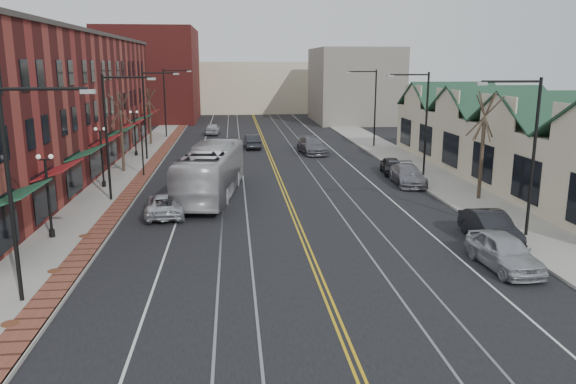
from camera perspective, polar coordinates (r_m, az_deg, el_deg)
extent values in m
plane|color=black|center=(22.55, 3.78, -10.09)|extent=(160.00, 160.00, 0.00)
cube|color=gray|center=(42.26, -17.10, 0.45)|extent=(4.00, 120.00, 0.15)
cube|color=gray|center=(44.19, 15.03, 1.11)|extent=(4.00, 120.00, 0.15)
cube|color=maroon|center=(50.04, -23.91, 8.08)|extent=(10.00, 50.00, 11.00)
cube|color=beige|center=(46.26, 22.18, 3.91)|extent=(8.00, 36.00, 4.60)
cube|color=maroon|center=(91.34, -13.76, 11.48)|extent=(14.00, 18.00, 14.00)
cube|color=beige|center=(105.60, -3.77, 10.61)|extent=(22.00, 14.00, 9.00)
cube|color=slate|center=(87.49, 6.72, 10.72)|extent=(12.00, 16.00, 11.00)
cylinder|color=black|center=(22.47, -26.38, -0.41)|extent=(0.16, 0.16, 8.00)
cylinder|color=black|center=(21.49, -23.62, 9.58)|extent=(3.00, 0.12, 0.12)
cube|color=#999999|center=(21.09, -19.66, 9.59)|extent=(0.50, 0.25, 0.15)
cylinder|color=black|center=(37.62, -17.94, 5.22)|extent=(0.16, 0.16, 8.00)
cylinder|color=black|center=(37.05, -16.05, 11.14)|extent=(3.00, 0.12, 0.12)
cube|color=#999999|center=(36.81, -13.70, 11.11)|extent=(0.50, 0.25, 0.15)
cylinder|color=black|center=(53.27, -14.36, 7.55)|extent=(0.16, 0.16, 8.00)
cylinder|color=black|center=(52.87, -12.96, 11.72)|extent=(3.00, 0.12, 0.12)
cube|color=#999999|center=(52.70, -11.30, 11.68)|extent=(0.50, 0.25, 0.15)
cylinder|color=black|center=(69.08, -12.40, 8.81)|extent=(0.16, 0.16, 8.00)
cylinder|color=black|center=(68.77, -11.29, 12.01)|extent=(3.00, 0.12, 0.12)
cube|color=#999999|center=(68.65, -10.01, 11.98)|extent=(0.50, 0.25, 0.15)
cylinder|color=black|center=(30.76, 23.66, 3.14)|extent=(0.16, 0.16, 8.00)
cylinder|color=black|center=(29.70, 21.76, 10.39)|extent=(3.00, 0.12, 0.12)
cube|color=#999999|center=(29.06, 19.07, 10.36)|extent=(0.50, 0.25, 0.15)
cylinder|color=black|center=(45.26, 13.85, 6.68)|extent=(0.16, 0.16, 8.00)
cylinder|color=black|center=(44.55, 12.26, 11.57)|extent=(3.00, 0.12, 0.12)
cube|color=#999999|center=(44.12, 10.36, 11.51)|extent=(0.50, 0.25, 0.15)
cylinder|color=black|center=(60.52, 8.84, 8.40)|extent=(0.16, 0.16, 8.00)
cylinder|color=black|center=(59.99, 7.55, 12.04)|extent=(3.00, 0.12, 0.12)
cube|color=#999999|center=(59.68, 6.11, 11.98)|extent=(0.50, 0.25, 0.15)
cylinder|color=black|center=(31.12, -22.85, -3.87)|extent=(0.28, 0.28, 0.40)
cylinder|color=black|center=(30.68, -23.14, -0.65)|extent=(0.14, 0.14, 4.00)
cube|color=black|center=(30.31, -23.47, 3.03)|extent=(0.60, 0.06, 0.06)
sphere|color=white|center=(30.38, -24.04, 3.29)|extent=(0.24, 0.24, 0.24)
sphere|color=white|center=(30.19, -22.96, 3.33)|extent=(0.24, 0.24, 0.24)
cylinder|color=black|center=(42.37, -18.19, 0.79)|extent=(0.28, 0.28, 0.40)
cylinder|color=black|center=(42.05, -18.36, 3.19)|extent=(0.14, 0.14, 4.00)
cube|color=black|center=(41.78, -18.56, 5.89)|extent=(0.60, 0.06, 0.06)
sphere|color=white|center=(41.83, -18.97, 6.07)|extent=(0.24, 0.24, 0.24)
sphere|color=white|center=(41.70, -18.17, 6.11)|extent=(0.24, 0.24, 0.24)
cylinder|color=black|center=(55.89, -15.17, 3.81)|extent=(0.28, 0.28, 0.40)
cylinder|color=black|center=(55.65, -15.27, 5.64)|extent=(0.14, 0.14, 4.00)
cube|color=black|center=(55.45, -15.40, 7.69)|extent=(0.60, 0.06, 0.06)
sphere|color=white|center=(55.48, -15.72, 7.83)|extent=(0.24, 0.24, 0.24)
sphere|color=white|center=(55.38, -15.10, 7.86)|extent=(0.24, 0.24, 0.24)
cylinder|color=#382B21|center=(47.73, -16.51, 4.96)|extent=(0.24, 0.24, 4.90)
cylinder|color=#382B21|center=(47.47, -16.71, 8.00)|extent=(0.58, 1.37, 2.90)
cylinder|color=#382B21|center=(47.47, -16.71, 8.00)|extent=(1.60, 0.66, 2.78)
cylinder|color=#382B21|center=(47.47, -16.71, 8.00)|extent=(0.53, 1.23, 2.96)
cylinder|color=#382B21|center=(47.47, -16.71, 8.00)|extent=(1.69, 1.03, 2.64)
cylinder|color=#382B21|center=(47.47, -16.71, 8.00)|extent=(1.78, 1.29, 2.48)
cylinder|color=#382B21|center=(63.43, -13.85, 6.82)|extent=(0.24, 0.24, 4.55)
cylinder|color=#382B21|center=(63.23, -13.96, 8.96)|extent=(0.55, 1.28, 2.69)
cylinder|color=#382B21|center=(63.23, -13.96, 8.96)|extent=(1.49, 0.62, 2.58)
cylinder|color=#382B21|center=(63.23, -13.96, 8.96)|extent=(0.50, 1.15, 2.75)
cylinder|color=#382B21|center=(63.23, -13.96, 8.96)|extent=(1.57, 0.97, 2.45)
cylinder|color=#382B21|center=(63.23, -13.96, 8.96)|extent=(1.66, 1.20, 2.30)
cylinder|color=#382B21|center=(38.46, 19.06, 3.22)|extent=(0.24, 0.24, 5.25)
cylinder|color=#382B21|center=(38.12, 19.36, 7.25)|extent=(0.61, 1.46, 3.10)
cylinder|color=#382B21|center=(38.12, 19.36, 7.25)|extent=(1.70, 0.70, 2.97)
cylinder|color=#382B21|center=(38.12, 19.36, 7.25)|extent=(0.56, 1.31, 3.17)
cylinder|color=#382B21|center=(38.12, 19.36, 7.25)|extent=(1.80, 1.10, 2.82)
cylinder|color=#382B21|center=(38.12, 19.36, 7.25)|extent=(1.90, 1.37, 2.65)
cylinder|color=#592D19|center=(21.80, -26.40, -11.88)|extent=(0.60, 0.60, 0.02)
cylinder|color=#592D19|center=(26.17, -22.60, -7.40)|extent=(0.60, 0.60, 0.02)
cylinder|color=#592D19|center=(30.73, -19.96, -4.20)|extent=(0.60, 0.60, 0.02)
cylinder|color=black|center=(45.58, -14.55, 3.64)|extent=(0.12, 0.12, 3.20)
imported|color=black|center=(45.34, -14.67, 5.82)|extent=(0.18, 0.15, 0.90)
imported|color=silver|center=(37.93, -7.80, 2.06)|extent=(4.54, 12.60, 3.43)
imported|color=silver|center=(33.89, -12.34, -1.26)|extent=(2.54, 4.93, 1.33)
imported|color=#ADB0B4|center=(26.42, 21.10, -5.65)|extent=(2.06, 4.66, 1.56)
imported|color=black|center=(30.04, 19.85, -3.38)|extent=(1.69, 4.66, 1.53)
imported|color=slate|center=(42.41, 12.05, 1.70)|extent=(2.32, 5.15, 1.46)
imported|color=black|center=(46.31, 10.52, 2.61)|extent=(1.96, 4.03, 1.33)
imported|color=#232429|center=(59.52, -3.63, 5.15)|extent=(1.75, 4.52, 1.47)
imported|color=slate|center=(55.89, 2.47, 4.72)|extent=(2.82, 5.71, 1.59)
imported|color=#ABAEB3|center=(71.52, -7.64, 6.38)|extent=(2.02, 4.42, 1.47)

